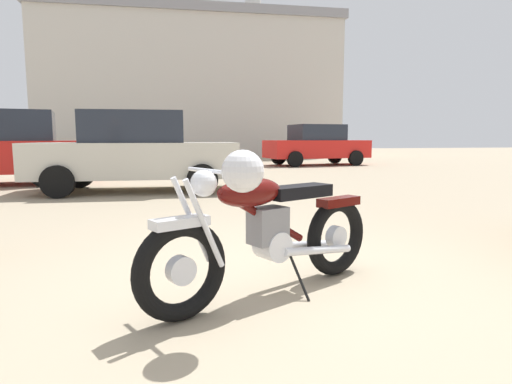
# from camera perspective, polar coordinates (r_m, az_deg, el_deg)

# --- Properties ---
(ground_plane) EXTENTS (80.00, 80.00, 0.00)m
(ground_plane) POSITION_cam_1_polar(r_m,az_deg,el_deg) (3.42, 4.48, -12.03)
(ground_plane) COLOR gray
(vintage_motorcycle) EXTENTS (1.91, 1.11, 1.07)m
(vintage_motorcycle) POSITION_cam_1_polar(r_m,az_deg,el_deg) (3.01, 1.41, -4.98)
(vintage_motorcycle) COLOR black
(vintage_motorcycle) RESTS_ON ground_plane
(pale_sedan_back) EXTENTS (4.36, 2.27, 1.67)m
(pale_sedan_back) POSITION_cam_1_polar(r_m,az_deg,el_deg) (18.02, 8.08, 6.23)
(pale_sedan_back) COLOR black
(pale_sedan_back) RESTS_ON ground_plane
(white_estate_far) EXTENTS (4.29, 2.10, 1.67)m
(white_estate_far) POSITION_cam_1_polar(r_m,az_deg,el_deg) (9.40, -15.72, 5.18)
(white_estate_far) COLOR black
(white_estate_far) RESTS_ON ground_plane
(industrial_building) EXTENTS (17.73, 13.14, 18.14)m
(industrial_building) POSITION_cam_1_polar(r_m,az_deg,el_deg) (30.16, -8.53, 13.09)
(industrial_building) COLOR beige
(industrial_building) RESTS_ON ground_plane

